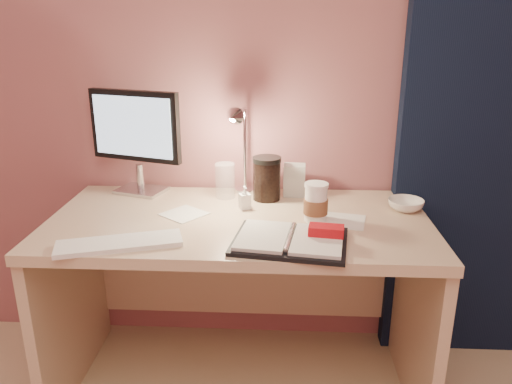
{
  "coord_description": "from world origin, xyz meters",
  "views": [
    {
      "loc": [
        0.15,
        -0.32,
        1.41
      ],
      "look_at": [
        0.07,
        1.33,
        0.85
      ],
      "focal_mm": 35.0,
      "sensor_mm": 36.0,
      "label": 1
    }
  ],
  "objects_px": {
    "keyboard": "(119,243)",
    "coffee_cup": "(316,203)",
    "lotion_bottle": "(245,198)",
    "planner": "(293,239)",
    "desk_lamp": "(248,142)",
    "dark_jar": "(267,181)",
    "bowl": "(406,205)",
    "clear_cup": "(225,181)",
    "product_box": "(294,180)",
    "desk": "(241,264)",
    "monitor": "(137,133)"
  },
  "relations": [
    {
      "from": "keyboard",
      "to": "coffee_cup",
      "type": "height_order",
      "value": "coffee_cup"
    },
    {
      "from": "coffee_cup",
      "to": "lotion_bottle",
      "type": "xyz_separation_m",
      "value": [
        -0.27,
        0.11,
        -0.02
      ]
    },
    {
      "from": "planner",
      "to": "desk_lamp",
      "type": "relative_size",
      "value": 1.05
    },
    {
      "from": "coffee_cup",
      "to": "dark_jar",
      "type": "bearing_deg",
      "value": 129.64
    },
    {
      "from": "desk_lamp",
      "to": "bowl",
      "type": "bearing_deg",
      "value": 3.33
    },
    {
      "from": "keyboard",
      "to": "desk_lamp",
      "type": "xyz_separation_m",
      "value": [
        0.39,
        0.47,
        0.23
      ]
    },
    {
      "from": "lotion_bottle",
      "to": "desk_lamp",
      "type": "xyz_separation_m",
      "value": [
        0.01,
        0.11,
        0.19
      ]
    },
    {
      "from": "coffee_cup",
      "to": "desk_lamp",
      "type": "relative_size",
      "value": 0.37
    },
    {
      "from": "coffee_cup",
      "to": "clear_cup",
      "type": "xyz_separation_m",
      "value": [
        -0.36,
        0.24,
        0.0
      ]
    },
    {
      "from": "coffee_cup",
      "to": "desk_lamp",
      "type": "distance_m",
      "value": 0.38
    },
    {
      "from": "coffee_cup",
      "to": "product_box",
      "type": "height_order",
      "value": "coffee_cup"
    },
    {
      "from": "keyboard",
      "to": "lotion_bottle",
      "type": "distance_m",
      "value": 0.52
    },
    {
      "from": "product_box",
      "to": "coffee_cup",
      "type": "bearing_deg",
      "value": -72.34
    },
    {
      "from": "desk",
      "to": "clear_cup",
      "type": "height_order",
      "value": "clear_cup"
    },
    {
      "from": "desk",
      "to": "product_box",
      "type": "distance_m",
      "value": 0.41
    },
    {
      "from": "keyboard",
      "to": "planner",
      "type": "bearing_deg",
      "value": -12.51
    },
    {
      "from": "bowl",
      "to": "desk_lamp",
      "type": "bearing_deg",
      "value": 171.32
    },
    {
      "from": "coffee_cup",
      "to": "bowl",
      "type": "relative_size",
      "value": 1.05
    },
    {
      "from": "clear_cup",
      "to": "product_box",
      "type": "xyz_separation_m",
      "value": [
        0.28,
        0.04,
        -0.0
      ]
    },
    {
      "from": "monitor",
      "to": "keyboard",
      "type": "height_order",
      "value": "monitor"
    },
    {
      "from": "desk",
      "to": "dark_jar",
      "type": "height_order",
      "value": "dark_jar"
    },
    {
      "from": "lotion_bottle",
      "to": "product_box",
      "type": "height_order",
      "value": "product_box"
    },
    {
      "from": "lotion_bottle",
      "to": "keyboard",
      "type": "bearing_deg",
      "value": -136.47
    },
    {
      "from": "product_box",
      "to": "lotion_bottle",
      "type": "bearing_deg",
      "value": -135.8
    },
    {
      "from": "coffee_cup",
      "to": "clear_cup",
      "type": "bearing_deg",
      "value": 146.14
    },
    {
      "from": "product_box",
      "to": "clear_cup",
      "type": "bearing_deg",
      "value": -169.31
    },
    {
      "from": "planner",
      "to": "product_box",
      "type": "relative_size",
      "value": 3.03
    },
    {
      "from": "desk_lamp",
      "to": "monitor",
      "type": "bearing_deg",
      "value": -176.1
    },
    {
      "from": "desk_lamp",
      "to": "product_box",
      "type": "bearing_deg",
      "value": 29.38
    },
    {
      "from": "monitor",
      "to": "desk_lamp",
      "type": "height_order",
      "value": "monitor"
    },
    {
      "from": "keyboard",
      "to": "clear_cup",
      "type": "distance_m",
      "value": 0.57
    },
    {
      "from": "monitor",
      "to": "planner",
      "type": "distance_m",
      "value": 0.84
    },
    {
      "from": "clear_cup",
      "to": "lotion_bottle",
      "type": "xyz_separation_m",
      "value": [
        0.09,
        -0.13,
        -0.03
      ]
    },
    {
      "from": "keyboard",
      "to": "lotion_bottle",
      "type": "height_order",
      "value": "lotion_bottle"
    },
    {
      "from": "coffee_cup",
      "to": "dark_jar",
      "type": "xyz_separation_m",
      "value": [
        -0.18,
        0.22,
        0.01
      ]
    },
    {
      "from": "planner",
      "to": "bowl",
      "type": "height_order",
      "value": "planner"
    },
    {
      "from": "monitor",
      "to": "product_box",
      "type": "relative_size",
      "value": 3.25
    },
    {
      "from": "monitor",
      "to": "coffee_cup",
      "type": "bearing_deg",
      "value": -3.53
    },
    {
      "from": "keyboard",
      "to": "product_box",
      "type": "relative_size",
      "value": 3.01
    },
    {
      "from": "desk",
      "to": "clear_cup",
      "type": "relative_size",
      "value": 9.85
    },
    {
      "from": "coffee_cup",
      "to": "desk_lamp",
      "type": "xyz_separation_m",
      "value": [
        -0.26,
        0.22,
        0.17
      ]
    },
    {
      "from": "bowl",
      "to": "dark_jar",
      "type": "bearing_deg",
      "value": 169.63
    },
    {
      "from": "clear_cup",
      "to": "lotion_bottle",
      "type": "bearing_deg",
      "value": -55.41
    },
    {
      "from": "bowl",
      "to": "desk",
      "type": "bearing_deg",
      "value": -176.05
    },
    {
      "from": "monitor",
      "to": "clear_cup",
      "type": "xyz_separation_m",
      "value": [
        0.36,
        -0.05,
        -0.19
      ]
    },
    {
      "from": "clear_cup",
      "to": "product_box",
      "type": "distance_m",
      "value": 0.29
    },
    {
      "from": "desk",
      "to": "lotion_bottle",
      "type": "bearing_deg",
      "value": 62.16
    },
    {
      "from": "desk",
      "to": "bowl",
      "type": "xyz_separation_m",
      "value": [
        0.63,
        0.04,
        0.25
      ]
    },
    {
      "from": "desk",
      "to": "clear_cup",
      "type": "distance_m",
      "value": 0.34
    },
    {
      "from": "coffee_cup",
      "to": "desk_lamp",
      "type": "height_order",
      "value": "desk_lamp"
    }
  ]
}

